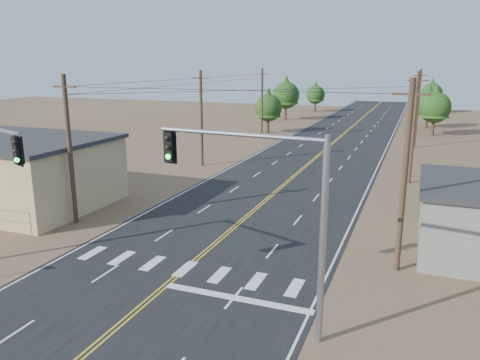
% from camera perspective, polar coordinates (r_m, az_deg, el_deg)
% --- Properties ---
extents(ground, '(220.00, 220.00, 0.00)m').
position_cam_1_polar(ground, '(19.70, -18.23, -19.46)').
color(ground, brown).
rests_on(ground, ground).
extents(road, '(15.00, 200.00, 0.02)m').
position_cam_1_polar(road, '(45.07, 6.39, 0.28)').
color(road, black).
rests_on(road, ground).
extents(utility_pole_left_near, '(1.80, 0.30, 10.00)m').
position_cam_1_polar(utility_pole_left_near, '(32.99, -20.02, 3.53)').
color(utility_pole_left_near, '#4C3826').
rests_on(utility_pole_left_near, ground).
extents(utility_pole_left_mid, '(1.80, 0.30, 10.00)m').
position_cam_1_polar(utility_pole_left_mid, '(49.64, -4.73, 7.57)').
color(utility_pole_left_mid, '#4C3826').
rests_on(utility_pole_left_mid, ground).
extents(utility_pole_left_far, '(1.80, 0.30, 10.00)m').
position_cam_1_polar(utility_pole_left_far, '(68.11, 2.69, 9.34)').
color(utility_pole_left_far, '#4C3826').
rests_on(utility_pole_left_far, ground).
extents(utility_pole_right_near, '(1.80, 0.30, 10.00)m').
position_cam_1_polar(utility_pole_right_near, '(25.01, 19.41, 0.45)').
color(utility_pole_right_near, '#4C3826').
rests_on(utility_pole_right_near, ground).
extents(utility_pole_right_mid, '(1.80, 0.30, 10.00)m').
position_cam_1_polar(utility_pole_right_mid, '(44.73, 20.43, 6.04)').
color(utility_pole_right_mid, '#4C3826').
rests_on(utility_pole_right_mid, ground).
extents(utility_pole_right_far, '(1.80, 0.30, 10.00)m').
position_cam_1_polar(utility_pole_right_far, '(64.62, 20.83, 8.20)').
color(utility_pole_right_far, '#4C3826').
rests_on(utility_pole_right_far, ground).
extents(signal_mast_right, '(7.21, 0.95, 8.20)m').
position_cam_1_polar(signal_mast_right, '(18.07, 3.86, -2.27)').
color(signal_mast_right, gray).
rests_on(signal_mast_right, ground).
extents(tree_left_near, '(4.29, 4.29, 7.14)m').
position_cam_1_polar(tree_left_near, '(73.99, 3.46, 9.12)').
color(tree_left_near, '#3F2D1E').
rests_on(tree_left_near, ground).
extents(tree_left_mid, '(5.15, 5.15, 8.58)m').
position_cam_1_polar(tree_left_mid, '(91.80, 5.64, 10.57)').
color(tree_left_mid, '#3F2D1E').
rests_on(tree_left_mid, ground).
extents(tree_left_far, '(4.16, 4.16, 6.93)m').
position_cam_1_polar(tree_left_far, '(108.52, 9.20, 10.44)').
color(tree_left_far, '#3F2D1E').
rests_on(tree_left_far, ground).
extents(tree_right_near, '(4.64, 4.64, 7.73)m').
position_cam_1_polar(tree_right_near, '(76.74, 22.70, 8.52)').
color(tree_right_near, '#3F2D1E').
rests_on(tree_right_near, ground).
extents(tree_right_mid, '(4.47, 4.47, 7.45)m').
position_cam_1_polar(tree_right_mid, '(85.46, 21.99, 8.92)').
color(tree_right_mid, '#3F2D1E').
rests_on(tree_right_mid, ground).
extents(tree_right_far, '(4.61, 4.61, 7.68)m').
position_cam_1_polar(tree_right_far, '(112.46, 22.34, 9.95)').
color(tree_right_far, '#3F2D1E').
rests_on(tree_right_far, ground).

